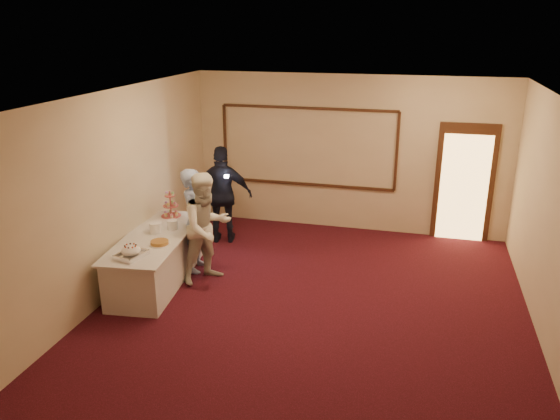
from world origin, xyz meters
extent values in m
plane|color=black|center=(0.00, 0.00, 0.00)|extent=(7.00, 7.00, 0.00)
cube|color=beige|center=(0.00, 3.50, 1.50)|extent=(6.00, 0.04, 3.00)
cube|color=beige|center=(0.00, -3.50, 1.50)|extent=(6.00, 0.04, 3.00)
cube|color=beige|center=(-3.00, 0.00, 1.50)|extent=(0.04, 7.00, 3.00)
cube|color=beige|center=(3.00, 0.00, 1.50)|extent=(0.04, 7.00, 3.00)
cube|color=white|center=(0.00, 0.00, 3.00)|extent=(6.00, 7.00, 0.04)
cube|color=#352210|center=(-0.80, 3.47, 0.85)|extent=(3.40, 0.04, 0.05)
cube|color=#352210|center=(-0.80, 3.47, 2.35)|extent=(3.40, 0.04, 0.05)
cube|color=#352210|center=(-2.50, 3.47, 1.60)|extent=(0.05, 0.04, 1.50)
cube|color=#352210|center=(0.90, 3.47, 1.60)|extent=(0.05, 0.04, 1.50)
cube|color=#352210|center=(2.15, 3.46, 1.10)|extent=(1.05, 0.06, 2.20)
cube|color=#FFBF66|center=(2.15, 3.43, 1.00)|extent=(0.85, 0.02, 2.00)
cube|color=silver|center=(-2.54, 0.36, 0.37)|extent=(1.05, 2.32, 0.74)
cube|color=silver|center=(-2.54, 0.36, 0.76)|extent=(1.16, 2.45, 0.03)
cube|color=silver|center=(-2.49, -0.45, 0.79)|extent=(0.41, 0.48, 0.04)
ellipsoid|color=white|center=(-2.49, -0.45, 0.87)|extent=(0.27, 0.27, 0.12)
cube|color=silver|center=(-2.40, -0.33, 0.81)|extent=(0.09, 0.29, 0.01)
cylinder|color=#C4514F|center=(-2.70, 1.26, 0.99)|extent=(0.02, 0.02, 0.44)
cylinder|color=#C4514F|center=(-2.70, 1.26, 0.78)|extent=(0.33, 0.33, 0.01)
cylinder|color=#C4514F|center=(-2.70, 1.26, 0.95)|extent=(0.26, 0.26, 0.01)
cylinder|color=#C4514F|center=(-2.70, 1.26, 1.13)|extent=(0.18, 0.18, 0.01)
cylinder|color=white|center=(-2.60, 0.50, 0.85)|extent=(0.19, 0.19, 0.16)
cylinder|color=white|center=(-2.60, 0.50, 0.93)|extent=(0.20, 0.20, 0.01)
cylinder|color=white|center=(-2.41, 0.71, 0.84)|extent=(0.17, 0.17, 0.14)
cylinder|color=white|center=(-2.41, 0.71, 0.91)|extent=(0.18, 0.18, 0.01)
cylinder|color=white|center=(-2.31, 0.05, 0.78)|extent=(0.31, 0.31, 0.01)
cylinder|color=olive|center=(-2.31, 0.05, 0.81)|extent=(0.27, 0.27, 0.05)
imported|color=#8AA1D1|center=(-2.11, 0.94, 0.86)|extent=(0.43, 0.64, 1.72)
imported|color=silver|center=(-1.79, 0.63, 0.88)|extent=(1.04, 1.08, 1.76)
imported|color=black|center=(-2.11, 2.21, 0.90)|extent=(1.13, 0.68, 1.81)
cube|color=white|center=(-1.93, 1.95, 1.34)|extent=(0.08, 0.05, 0.05)
camera|label=1|loc=(1.30, -6.73, 3.89)|focal=35.00mm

